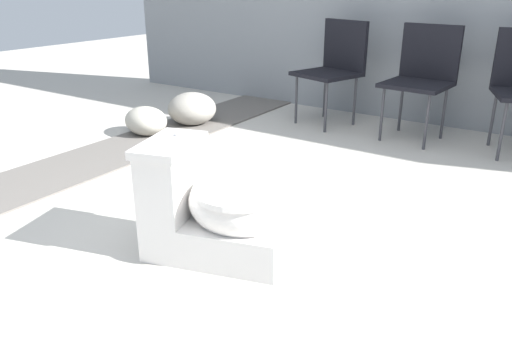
{
  "coord_description": "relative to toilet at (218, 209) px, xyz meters",
  "views": [
    {
      "loc": [
        1.31,
        -1.62,
        1.15
      ],
      "look_at": [
        0.09,
        0.2,
        0.3
      ],
      "focal_mm": 35.0,
      "sensor_mm": 36.0,
      "label": 1
    }
  ],
  "objects": [
    {
      "name": "toilet",
      "position": [
        0.0,
        0.0,
        0.0
      ],
      "size": [
        0.71,
        0.53,
        0.52
      ],
      "rotation": [
        0.0,
        0.0,
        0.29
      ],
      "color": "white",
      "rests_on": "ground"
    },
    {
      "name": "ground_plane",
      "position": [
        -0.1,
        0.1,
        -0.22
      ],
      "size": [
        14.0,
        14.0,
        0.0
      ],
      "primitive_type": "plane",
      "color": "#B7B2A8"
    },
    {
      "name": "gravel_strip",
      "position": [
        -1.45,
        0.6,
        -0.21
      ],
      "size": [
        0.56,
        8.0,
        0.01
      ],
      "primitive_type": "cube",
      "color": "#605B56",
      "rests_on": "ground"
    },
    {
      "name": "boulder_near",
      "position": [
        -1.59,
        1.13,
        -0.11
      ],
      "size": [
        0.47,
        0.42,
        0.22
      ],
      "primitive_type": "ellipsoid",
      "rotation": [
        0.0,
        0.0,
        2.79
      ],
      "color": "#ADA899",
      "rests_on": "ground"
    },
    {
      "name": "folding_chair_left",
      "position": [
        -0.53,
        2.27,
        0.29
      ],
      "size": [
        0.55,
        0.55,
        0.83
      ],
      "rotation": [
        0.0,
        0.0,
        -1.88
      ],
      "color": "black",
      "rests_on": "ground"
    },
    {
      "name": "folding_chair_middle",
      "position": [
        0.18,
        2.25,
        0.29
      ],
      "size": [
        0.48,
        0.48,
        0.83
      ],
      "rotation": [
        0.0,
        0.0,
        -1.66
      ],
      "color": "black",
      "rests_on": "ground"
    },
    {
      "name": "boulder_far",
      "position": [
        -1.48,
        1.55,
        -0.09
      ],
      "size": [
        0.55,
        0.55,
        0.27
      ],
      "primitive_type": "ellipsoid",
      "rotation": [
        0.0,
        0.0,
        0.61
      ],
      "color": "gray",
      "rests_on": "ground"
    }
  ]
}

